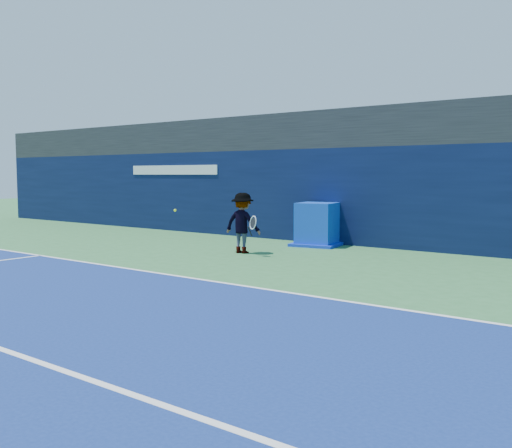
% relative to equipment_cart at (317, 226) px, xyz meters
% --- Properties ---
extents(ground, '(80.00, 80.00, 0.00)m').
position_rel_equipment_cart_xyz_m(ground, '(0.21, -9.40, -0.60)').
color(ground, '#326F3A').
rests_on(ground, ground).
extents(baseline, '(24.00, 0.10, 0.01)m').
position_rel_equipment_cart_xyz_m(baseline, '(0.21, -6.40, -0.59)').
color(baseline, white).
rests_on(baseline, ground).
extents(stadium_band, '(36.00, 3.00, 1.20)m').
position_rel_equipment_cart_xyz_m(stadium_band, '(0.21, 2.10, 3.00)').
color(stadium_band, black).
rests_on(stadium_band, back_wall_assembly).
extents(back_wall_assembly, '(36.00, 1.03, 3.00)m').
position_rel_equipment_cart_xyz_m(back_wall_assembly, '(0.20, 1.10, 0.90)').
color(back_wall_assembly, '#091233').
rests_on(back_wall_assembly, ground).
extents(equipment_cart, '(1.59, 1.59, 1.32)m').
position_rel_equipment_cart_xyz_m(equipment_cart, '(0.00, 0.00, 0.00)').
color(equipment_cart, '#0D3CC3').
rests_on(equipment_cart, ground).
extents(tennis_player, '(1.32, 0.75, 1.68)m').
position_rel_equipment_cart_xyz_m(tennis_player, '(-0.79, -2.69, 0.24)').
color(tennis_player, white).
rests_on(tennis_player, ground).
extents(tennis_ball, '(0.07, 0.07, 0.07)m').
position_rel_equipment_cart_xyz_m(tennis_ball, '(-2.05, -4.05, 0.61)').
color(tennis_ball, '#C2E919').
rests_on(tennis_ball, ground).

